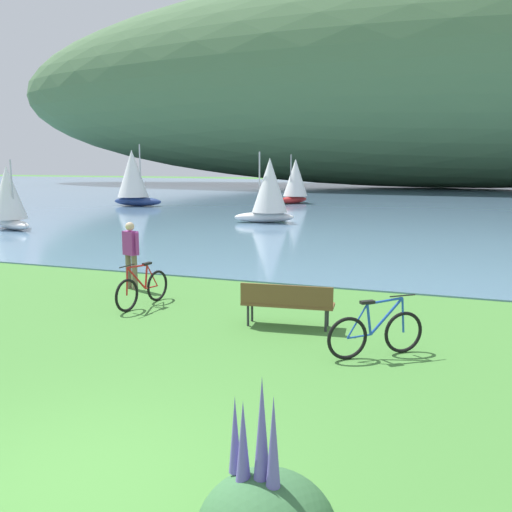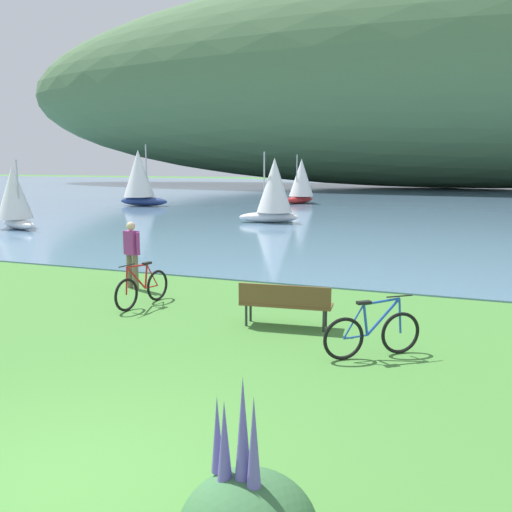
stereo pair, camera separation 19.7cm
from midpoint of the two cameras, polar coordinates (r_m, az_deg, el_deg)
The scene contains 11 objects.
ground_plane at distance 6.25m, azimuth -19.72°, elevation -21.65°, with size 200.00×200.00×0.00m, color #478438.
bay_water at distance 53.64m, azimuth 15.70°, elevation 6.11°, with size 180.00×80.00×0.04m, color #5B7F9E.
distant_hillside at distance 70.43m, azimuth 18.98°, elevation 17.24°, with size 118.63×28.00×25.63m, color #4C7047.
park_bench_near_camera at distance 10.64m, azimuth 2.75°, elevation -4.76°, with size 1.84×0.67×0.88m.
bicycle_leaning_near_bench at distance 9.33m, azimuth 11.85°, elevation -7.88°, with size 1.45×1.11×1.01m.
bicycle_beside_path at distance 12.48m, azimuth -12.22°, elevation -3.37°, with size 0.32×1.76×1.01m.
person_at_shoreline at distance 14.11m, azimuth -13.34°, elevation 0.52°, with size 0.58×0.33×1.71m.
sailboat_nearest_to_shore at distance 41.79m, azimuth 3.97°, elevation 7.88°, with size 2.46×3.20×3.66m.
sailboat_mid_bay at distance 28.54m, azimuth 1.17°, elevation 6.97°, with size 3.23×2.32×3.65m.
sailboat_toward_hillside at distance 40.22m, azimuth -12.86°, elevation 8.03°, with size 3.74×2.29×4.34m.
sailboat_far_off at distance 28.22m, azimuth -24.64°, elevation 5.66°, with size 2.86×2.13×3.25m.
Camera 1 is at (3.41, -4.09, 3.21)m, focal length 38.28 mm.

